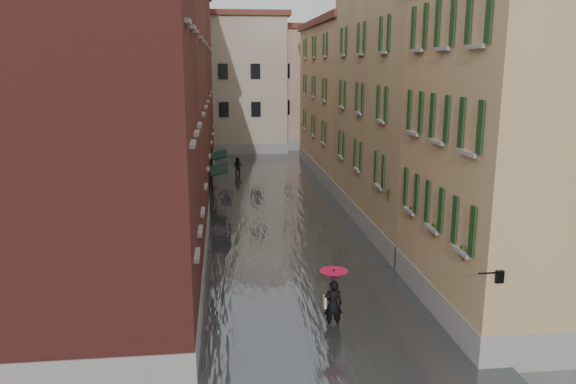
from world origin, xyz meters
TOP-DOWN VIEW (x-y plane):
  - ground at (0.00, 0.00)m, footprint 120.00×120.00m
  - floodwater at (0.00, 13.00)m, footprint 10.00×60.00m
  - building_left_near at (-7.00, -2.00)m, footprint 6.00×8.00m
  - building_left_mid at (-7.00, 9.00)m, footprint 6.00×14.00m
  - building_left_far at (-7.00, 24.00)m, footprint 6.00×16.00m
  - building_right_near at (7.00, -2.00)m, footprint 6.00×8.00m
  - building_right_mid at (7.00, 9.00)m, footprint 6.00×14.00m
  - building_right_far at (7.00, 24.00)m, footprint 6.00×16.00m
  - building_end_cream at (-3.00, 38.00)m, footprint 12.00×9.00m
  - building_end_pink at (6.00, 40.00)m, footprint 10.00×9.00m
  - awning_near at (-3.48, 13.41)m, footprint 1.09×3.27m
  - awning_far at (-3.48, 18.87)m, footprint 1.09×3.36m
  - wall_lantern at (4.33, -6.00)m, footprint 0.71×0.22m
  - window_planters at (4.12, -0.78)m, footprint 0.59×8.57m
  - pedestrian_main at (0.40, -2.67)m, footprint 0.97×0.97m
  - pedestrian_far at (-2.03, 23.93)m, footprint 0.89×0.79m

SIDE VIEW (x-z plane):
  - ground at x=0.00m, z-range 0.00..0.00m
  - floodwater at x=0.00m, z-range 0.00..0.20m
  - pedestrian_far at x=-2.03m, z-range 0.00..1.53m
  - pedestrian_main at x=0.40m, z-range 0.22..2.28m
  - awning_near at x=-3.48m, z-range 1.07..3.87m
  - awning_far at x=-3.48m, z-range 1.08..3.88m
  - wall_lantern at x=4.33m, z-range 2.83..3.18m
  - window_planters at x=4.12m, z-range 3.09..3.93m
  - building_right_near at x=7.00m, z-range 0.00..11.50m
  - building_right_far at x=7.00m, z-range 0.00..11.50m
  - building_end_pink at x=6.00m, z-range 0.00..12.00m
  - building_left_mid at x=-7.00m, z-range 0.00..12.50m
  - building_left_near at x=-7.00m, z-range 0.00..13.00m
  - building_right_mid at x=7.00m, z-range 0.00..13.00m
  - building_end_cream at x=-3.00m, z-range 0.00..13.00m
  - building_left_far at x=-7.00m, z-range 0.00..14.00m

